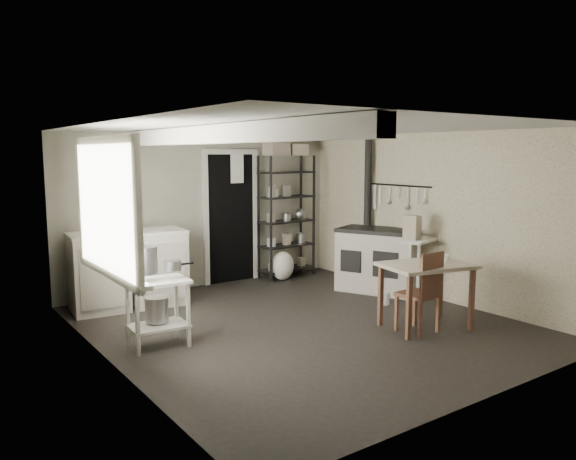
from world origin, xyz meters
TOP-DOWN VIEW (x-y plane):
  - floor at (0.00, 0.00)m, footprint 5.00×5.00m
  - ceiling at (0.00, 0.00)m, footprint 5.00×5.00m
  - wall_back at (0.00, 2.50)m, footprint 4.50×0.02m
  - wall_front at (0.00, -2.50)m, footprint 4.50×0.02m
  - wall_left at (-2.25, 0.00)m, footprint 0.02×5.00m
  - wall_right at (2.25, 0.00)m, footprint 0.02×5.00m
  - window at (-2.22, 0.20)m, footprint 0.12×1.76m
  - doorway at (0.45, 2.47)m, footprint 0.96×0.10m
  - ceiling_beam at (-1.20, 0.00)m, footprint 0.18×5.00m
  - wallpaper_panel at (2.24, 0.00)m, footprint 0.01×5.00m
  - utensil_rail at (2.19, 0.60)m, footprint 0.06×1.20m
  - prep_table at (-1.69, 0.27)m, footprint 0.65×0.49m
  - stockpot at (-1.81, 0.27)m, footprint 0.32×0.32m
  - saucepan at (-1.52, 0.26)m, footprint 0.19×0.19m
  - bucket at (-1.68, 0.33)m, footprint 0.31×0.31m
  - base_cabinets at (-1.39, 1.96)m, footprint 1.59×0.80m
  - mixing_bowl at (-1.34, 1.92)m, footprint 0.29×0.29m
  - counter_cup at (-1.72, 1.88)m, footprint 0.17×0.17m
  - shelf_rack at (1.36, 2.26)m, footprint 0.96×0.43m
  - shelf_jar at (1.11, 2.23)m, footprint 0.10×0.10m
  - storage_box_a at (1.20, 2.30)m, footprint 0.35×0.31m
  - storage_box_b at (1.60, 2.29)m, footprint 0.34×0.32m
  - stove at (1.90, 0.66)m, footprint 1.08×1.34m
  - stovepipe at (2.11, 1.16)m, footprint 0.13×0.13m
  - side_ledge at (1.92, -0.06)m, footprint 0.63×0.46m
  - oats_box at (1.81, -0.03)m, footprint 0.15×0.23m
  - work_table at (1.09, -0.92)m, footprint 1.12×0.89m
  - table_cup at (1.32, -0.99)m, footprint 0.11×0.11m
  - chair at (0.90, -0.96)m, footprint 0.41×0.43m
  - flour_sack at (1.16, 2.09)m, footprint 0.39×0.33m
  - floor_crock at (1.44, 0.08)m, footprint 0.18×0.18m

SIDE VIEW (x-z plane):
  - floor at x=0.00m, z-range 0.00..0.00m
  - floor_crock at x=1.44m, z-range -0.01..0.16m
  - flour_sack at x=1.16m, z-range 0.01..0.47m
  - work_table at x=1.09m, z-range 0.00..0.76m
  - bucket at x=-1.68m, z-range 0.25..0.52m
  - prep_table at x=-1.69m, z-range 0.04..0.76m
  - side_ledge at x=1.92m, z-range 0.00..0.86m
  - stove at x=1.90m, z-range -0.02..0.90m
  - base_cabinets at x=-1.39m, z-range -0.04..0.96m
  - chair at x=0.90m, z-range 0.02..0.95m
  - table_cup at x=1.32m, z-range 0.76..0.85m
  - saucepan at x=-1.52m, z-range 0.80..0.90m
  - stockpot at x=-1.81m, z-range 0.80..1.08m
  - shelf_rack at x=1.36m, z-range -0.04..1.94m
  - mixing_bowl at x=-1.34m, z-range 0.92..0.98m
  - counter_cup at x=-1.72m, z-range 0.92..1.03m
  - doorway at x=0.45m, z-range -0.04..2.04m
  - oats_box at x=1.81m, z-range 0.85..1.17m
  - wall_back at x=0.00m, z-range 0.00..2.30m
  - wall_front at x=0.00m, z-range 0.00..2.30m
  - wall_left at x=-2.25m, z-range 0.00..2.30m
  - wall_right at x=2.25m, z-range 0.00..2.30m
  - wallpaper_panel at x=2.24m, z-range 0.00..2.30m
  - shelf_jar at x=1.11m, z-range 1.27..1.47m
  - window at x=-2.22m, z-range 0.86..2.14m
  - utensil_rail at x=2.19m, z-range 1.33..1.77m
  - stovepipe at x=2.11m, z-range 0.86..2.32m
  - storage_box_b at x=1.60m, z-range 1.90..2.08m
  - storage_box_a at x=1.20m, z-range 1.89..2.13m
  - ceiling_beam at x=-1.20m, z-range 2.11..2.29m
  - ceiling at x=0.00m, z-range 2.30..2.30m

